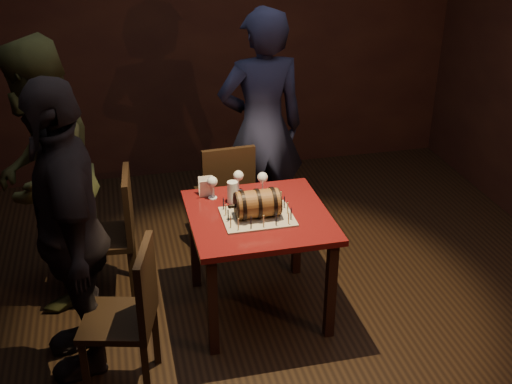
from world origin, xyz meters
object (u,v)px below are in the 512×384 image
barrel_cake (257,204)px  chair_left_rear (116,228)px  chair_back (226,193)px  person_left_front (69,231)px  pint_of_ale (233,192)px  chair_left_front (131,311)px  person_back (262,129)px  pub_table (259,229)px  wine_glass_left (212,183)px  wine_glass_right (263,178)px  wine_glass_mid (238,177)px  person_left_rear (44,178)px

barrel_cake → chair_left_rear: barrel_cake is taller
chair_back → person_left_front: person_left_front is taller
barrel_cake → pint_of_ale: 0.27m
chair_left_front → person_left_front: bearing=135.2°
barrel_cake → chair_left_front: barrel_cake is taller
chair_left_rear → person_back: (1.17, 0.56, 0.42)m
chair_left_front → person_back: bearing=53.5°
barrel_cake → person_back: bearing=74.9°
pint_of_ale → chair_left_rear: chair_left_rear is taller
pub_table → chair_left_front: 1.02m
wine_glass_left → chair_left_front: size_ratio=0.17×
wine_glass_right → person_left_front: (-1.25, -0.51, 0.04)m
wine_glass_mid → wine_glass_right: (0.15, -0.06, 0.00)m
wine_glass_mid → chair_back: size_ratio=0.17×
wine_glass_left → wine_glass_mid: size_ratio=1.00×
pub_table → person_back: (0.26, 0.99, 0.30)m
wine_glass_left → chair_left_front: 1.08m
pint_of_ale → person_left_front: bearing=-156.9°
pub_table → wine_glass_left: 0.44m
chair_left_rear → person_left_front: size_ratio=0.51×
pint_of_ale → chair_left_rear: bearing=163.7°
chair_back → person_back: 0.57m
chair_left_rear → person_left_rear: bearing=171.3°
pub_table → wine_glass_mid: wine_glass_mid is taller
wine_glass_left → person_left_front: bearing=-150.0°
wine_glass_mid → person_back: (0.32, 0.65, 0.07)m
chair_left_front → wine_glass_mid: bearing=47.3°
chair_back → person_left_front: (-1.09, -1.03, 0.39)m
wine_glass_mid → person_back: size_ratio=0.09×
person_back → chair_left_front: bearing=50.9°
chair_back → pub_table: bearing=-85.1°
wine_glass_right → pint_of_ale: (-0.22, -0.07, -0.05)m
chair_left_rear → person_left_front: person_left_front is taller
chair_back → person_back: (0.33, 0.19, 0.42)m
wine_glass_mid → chair_left_front: 1.24m
person_left_rear → pint_of_ale: bearing=87.1°
wine_glass_right → chair_left_rear: chair_left_rear is taller
wine_glass_right → chair_back: (-0.16, 0.52, -0.35)m
wine_glass_left → pint_of_ale: (0.12, -0.09, -0.05)m
wine_glass_left → wine_glass_right: (0.34, -0.01, 0.00)m
pub_table → pint_of_ale: bearing=123.3°
pub_table → barrel_cake: size_ratio=2.69×
wine_glass_right → chair_left_rear: bearing=171.3°
barrel_cake → chair_left_rear: (-0.90, 0.47, -0.33)m
pub_table → person_left_rear: size_ratio=0.49×
chair_left_front → wine_glass_left: bearing=53.2°
wine_glass_mid → person_back: person_back is taller
chair_left_rear → chair_left_front: (0.05, -0.96, 0.00)m
wine_glass_right → barrel_cake: bearing=-109.3°
chair_left_front → chair_left_rear: bearing=92.9°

